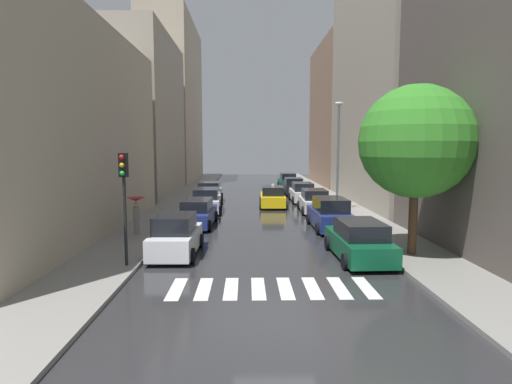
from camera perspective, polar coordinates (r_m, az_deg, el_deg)
ground_plane at (r=35.39m, az=0.06°, el=-1.44°), size 28.00×72.00×0.04m
sidewalk_left at (r=35.82m, az=-10.40°, el=-1.30°), size 3.00×72.00×0.15m
sidewalk_right at (r=36.12m, az=10.43°, el=-1.24°), size 3.00×72.00×0.15m
crosswalk_stripes at (r=14.21m, az=2.18°, el=-13.00°), size 6.75×2.20×0.01m
building_left_near at (r=24.13m, az=-26.48°, el=7.62°), size 6.00×21.22×11.10m
building_left_mid at (r=42.40m, az=-15.40°, el=9.85°), size 6.00×15.26×15.10m
building_left_far at (r=60.36m, az=-11.23°, el=11.87°), size 6.00×18.68×21.56m
building_right_mid at (r=36.79m, az=18.01°, el=13.76°), size 6.00×18.16×19.43m
building_right_far at (r=53.11m, az=11.77°, el=10.19°), size 6.00×14.68×17.01m
parked_car_left_nearest at (r=18.39m, az=-10.92°, el=-5.98°), size 2.05×4.17×1.80m
parked_car_left_second at (r=24.93m, az=-7.98°, el=-2.91°), size 2.12×4.85×1.62m
parked_car_left_third at (r=30.13m, az=-6.80°, el=-1.23°), size 2.26×4.83×1.74m
parked_car_left_fourth at (r=35.46m, az=-6.39°, el=-0.11°), size 2.22×4.54×1.75m
parked_car_right_nearest at (r=17.99m, az=13.91°, el=-6.53°), size 2.20×4.69×1.64m
parked_car_right_second at (r=24.10m, az=10.05°, el=-3.06°), size 2.14×4.72×1.82m
parked_car_right_third at (r=30.13m, az=7.94°, el=-1.30°), size 2.12×4.35×1.67m
parked_car_right_fourth at (r=35.72m, az=6.34°, el=-0.12°), size 2.02×4.50×1.66m
parked_car_right_fifth at (r=41.08m, az=5.13°, el=0.71°), size 2.06×4.06×1.67m
parked_car_right_sixth at (r=47.81m, az=4.34°, el=1.50°), size 2.14×4.09×1.70m
taxi_midroad at (r=32.64m, az=2.29°, el=-0.70°), size 2.18×4.49×1.81m
pedestrian_foreground at (r=22.46m, az=-16.07°, el=-2.15°), size 0.91×0.91×1.93m
street_tree_right at (r=18.61m, az=21.04°, el=6.42°), size 4.71×4.71×7.10m
traffic_light_left_corner at (r=16.43m, az=-17.63°, el=1.05°), size 0.30×0.42×4.30m
lamp_post_right at (r=29.73m, az=11.15°, el=5.73°), size 0.60×0.28×7.62m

